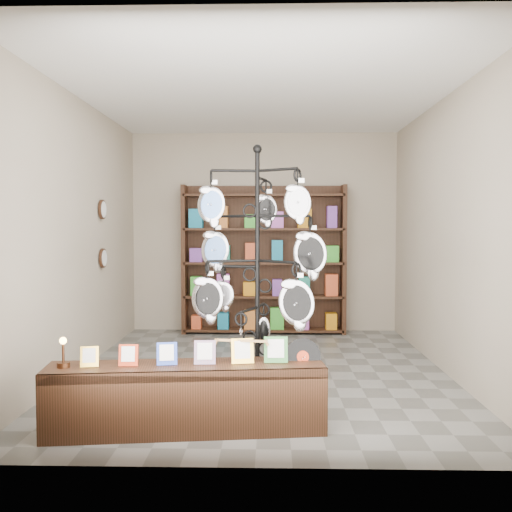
{
  "coord_description": "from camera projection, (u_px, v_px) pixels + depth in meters",
  "views": [
    {
      "loc": [
        0.1,
        -6.18,
        1.59
      ],
      "look_at": [
        -0.03,
        -1.0,
        1.32
      ],
      "focal_mm": 40.0,
      "sensor_mm": 36.0,
      "label": 1
    }
  ],
  "objects": [
    {
      "name": "ground",
      "position": [
        261.0,
        371.0,
        6.25
      ],
      "size": [
        5.0,
        5.0,
        0.0
      ],
      "primitive_type": "plane",
      "color": "slate",
      "rests_on": "ground"
    },
    {
      "name": "room_envelope",
      "position": [
        261.0,
        202.0,
        6.16
      ],
      "size": [
        5.0,
        5.0,
        5.0
      ],
      "color": "#AA9C89",
      "rests_on": "ground"
    },
    {
      "name": "display_tree",
      "position": [
        257.0,
        261.0,
        4.69
      ],
      "size": [
        1.17,
        1.13,
        2.26
      ],
      "rotation": [
        0.0,
        0.0,
        -0.22
      ],
      "color": "black",
      "rests_on": "ground"
    },
    {
      "name": "front_shelf",
      "position": [
        186.0,
        398.0,
        4.42
      ],
      "size": [
        2.18,
        0.69,
        0.76
      ],
      "rotation": [
        0.0,
        0.0,
        0.12
      ],
      "color": "black",
      "rests_on": "ground"
    },
    {
      "name": "back_shelving",
      "position": [
        264.0,
        264.0,
        8.49
      ],
      "size": [
        2.42,
        0.36,
        2.2
      ],
      "color": "black",
      "rests_on": "ground"
    },
    {
      "name": "wall_clocks",
      "position": [
        103.0,
        234.0,
        7.02
      ],
      "size": [
        0.03,
        0.24,
        0.84
      ],
      "color": "black",
      "rests_on": "ground"
    }
  ]
}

